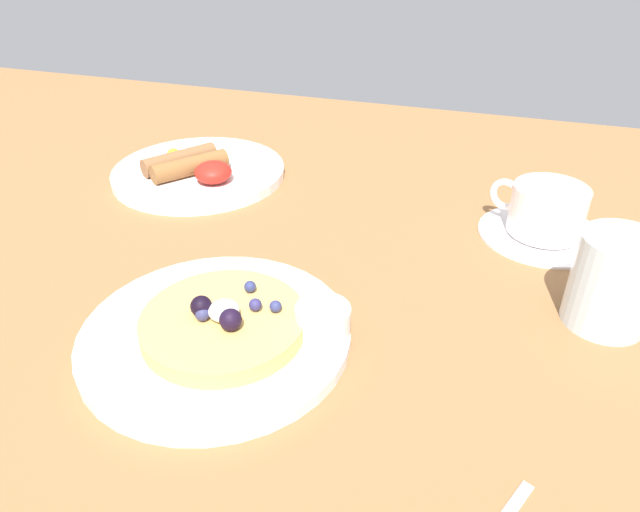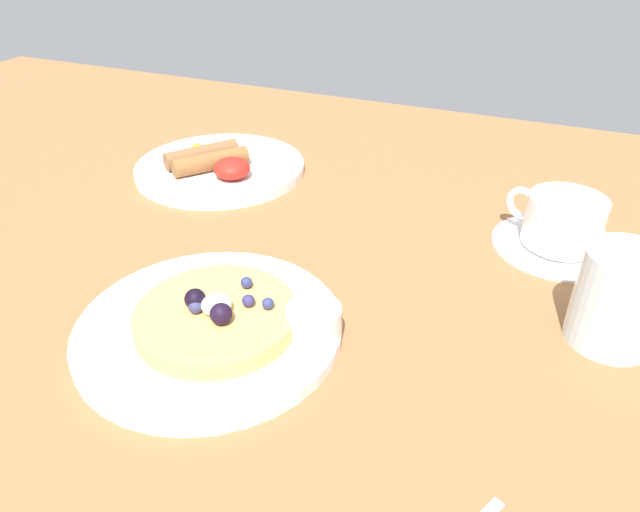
# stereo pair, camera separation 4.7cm
# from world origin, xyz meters

# --- Properties ---
(ground_plane) EXTENTS (2.03, 1.30, 0.03)m
(ground_plane) POSITION_xyz_m (0.00, 0.00, -0.01)
(ground_plane) COLOR #8E5F39
(pancake_plate) EXTENTS (0.24, 0.24, 0.01)m
(pancake_plate) POSITION_xyz_m (-0.02, -0.06, 0.01)
(pancake_plate) COLOR white
(pancake_plate) RESTS_ON ground_plane
(pancake_with_berries) EXTENTS (0.15, 0.15, 0.04)m
(pancake_with_berries) POSITION_xyz_m (-0.01, -0.06, 0.02)
(pancake_with_berries) COLOR tan
(pancake_with_berries) RESTS_ON pancake_plate
(syrup_ramekin) EXTENTS (0.05, 0.05, 0.03)m
(syrup_ramekin) POSITION_xyz_m (0.07, -0.04, 0.03)
(syrup_ramekin) COLOR white
(syrup_ramekin) RESTS_ON pancake_plate
(breakfast_plate) EXTENTS (0.24, 0.24, 0.01)m
(breakfast_plate) POSITION_xyz_m (-0.20, 0.25, 0.01)
(breakfast_plate) COLOR white
(breakfast_plate) RESTS_ON ground_plane
(fried_breakfast) EXTENTS (0.15, 0.12, 0.03)m
(fried_breakfast) POSITION_xyz_m (-0.20, 0.23, 0.02)
(fried_breakfast) COLOR brown
(fried_breakfast) RESTS_ON breakfast_plate
(coffee_saucer) EXTENTS (0.15, 0.15, 0.01)m
(coffee_saucer) POSITION_xyz_m (0.26, 0.22, 0.00)
(coffee_saucer) COLOR white
(coffee_saucer) RESTS_ON ground_plane
(coffee_cup) EXTENTS (0.11, 0.08, 0.06)m
(coffee_cup) POSITION_xyz_m (0.26, 0.22, 0.04)
(coffee_cup) COLOR white
(coffee_cup) RESTS_ON coffee_saucer
(water_glass) EXTENTS (0.08, 0.08, 0.09)m
(water_glass) POSITION_xyz_m (0.31, 0.07, 0.04)
(water_glass) COLOR silver
(water_glass) RESTS_ON ground_plane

